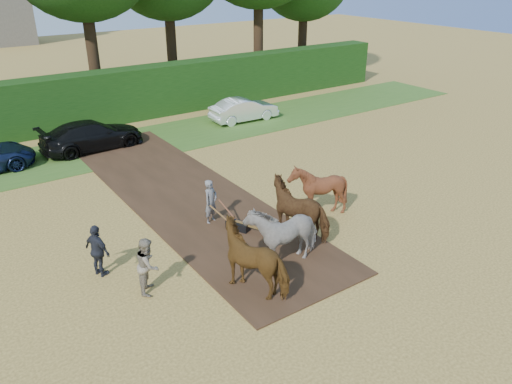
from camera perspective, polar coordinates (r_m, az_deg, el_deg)
ground at (r=14.65m, az=-0.84°, el=-11.37°), size 120.00×120.00×0.00m
earth_strip at (r=20.56m, az=-8.28°, el=-0.25°), size 4.50×17.00×0.05m
grass_verge at (r=26.19m, az=-18.26°, el=4.30°), size 50.00×5.00×0.03m
hedgerow at (r=29.95m, az=-21.31°, el=9.35°), size 46.00×1.60×3.00m
spectator_near at (r=14.58m, az=-12.24°, el=-8.16°), size 0.99×1.05×1.70m
spectator_far at (r=15.65m, az=-17.63°, el=-6.43°), size 0.75×1.07×1.68m
plough_team at (r=16.40m, az=3.87°, el=-3.06°), size 6.61×5.81×2.01m
parked_cars at (r=25.62m, az=-25.98°, el=4.15°), size 28.63×2.97×1.47m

